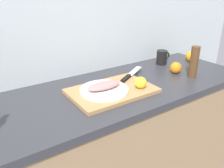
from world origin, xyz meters
The scene contains 11 objects.
back_wall centered at (0.00, 0.33, 1.25)m, with size 3.20×0.05×2.50m, color silver.
kitchen_counter centered at (0.00, 0.00, 0.45)m, with size 2.00×0.60×0.90m.
cutting_board centered at (0.08, -0.04, 0.91)m, with size 0.46×0.30×0.02m, color tan.
white_plate centered at (0.03, -0.04, 0.93)m, with size 0.26×0.26×0.01m, color white.
fish_fillet centered at (0.03, -0.04, 0.95)m, with size 0.19×0.08×0.04m, color tan.
chef_knife centered at (0.27, 0.05, 0.93)m, with size 0.27×0.17×0.02m.
lemon_0 centered at (0.22, -0.11, 0.95)m, with size 0.06×0.06×0.06m, color yellow.
coffee_mug_0 centered at (0.66, 0.16, 0.95)m, with size 0.12×0.08×0.10m.
orange_0 centered at (0.59, -0.03, 0.94)m, with size 0.08×0.08×0.08m, color orange.
orange_2 centered at (0.88, 0.08, 0.94)m, with size 0.08×0.08×0.08m, color orange.
pepper_mill centered at (0.63, -0.13, 1.00)m, with size 0.05×0.05×0.20m, color brown.
Camera 1 is at (-0.55, -0.98, 1.44)m, focal length 36.89 mm.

